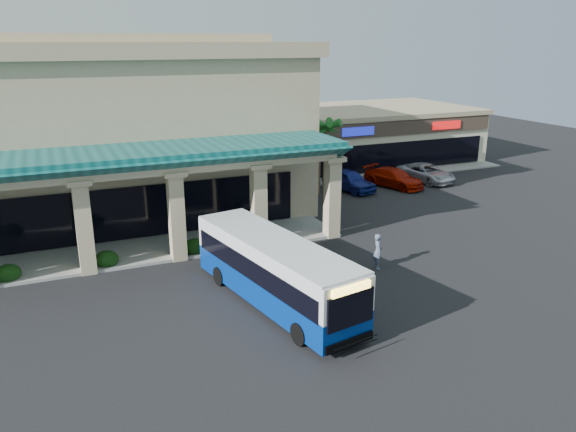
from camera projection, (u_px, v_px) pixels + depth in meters
name	position (u px, v px, depth m)	size (l,w,h in m)	color
ground	(269.00, 288.00, 26.05)	(110.00, 110.00, 0.00)	black
main_building	(56.00, 128.00, 35.32)	(30.80, 14.80, 11.35)	tan
arcade	(70.00, 210.00, 28.11)	(30.00, 6.20, 5.70)	#0D4F50
strip_mall	(352.00, 134.00, 53.15)	(22.50, 12.50, 4.90)	beige
palm_0	(325.00, 159.00, 37.91)	(2.40, 2.40, 6.60)	#17561B
palm_1	(319.00, 156.00, 41.04)	(2.40, 2.40, 5.80)	#17561B
broadleaf_tree	(268.00, 153.00, 44.80)	(2.60, 2.60, 4.81)	black
transit_bus	(275.00, 272.00, 24.05)	(2.45, 10.51, 2.93)	navy
pedestrian	(378.00, 251.00, 28.06)	(0.66, 0.43, 1.80)	slate
car_silver	(349.00, 180.00, 42.68)	(1.90, 4.71, 1.60)	navy
car_red	(394.00, 178.00, 43.74)	(2.04, 5.01, 1.45)	#971201
car_gray	(426.00, 173.00, 45.43)	(2.35, 5.10, 1.42)	#A1A2AC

